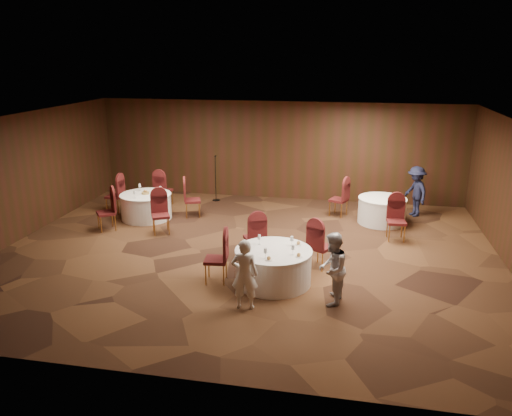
% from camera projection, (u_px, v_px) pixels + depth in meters
% --- Properties ---
extents(ground, '(12.00, 12.00, 0.00)m').
position_uv_depth(ground, '(246.00, 253.00, 12.14)').
color(ground, black).
rests_on(ground, ground).
extents(room_shell, '(12.00, 12.00, 12.00)m').
position_uv_depth(room_shell, '(246.00, 174.00, 11.56)').
color(room_shell, silver).
rests_on(room_shell, ground).
extents(table_main, '(1.62, 1.62, 0.74)m').
position_uv_depth(table_main, '(273.00, 266.00, 10.47)').
color(table_main, silver).
rests_on(table_main, ground).
extents(table_left, '(1.48, 1.48, 0.74)m').
position_uv_depth(table_left, '(146.00, 206.00, 14.61)').
color(table_left, silver).
rests_on(table_left, ground).
extents(table_right, '(1.35, 1.35, 0.74)m').
position_uv_depth(table_right, '(382.00, 210.00, 14.21)').
color(table_right, silver).
rests_on(table_right, ground).
extents(chairs_main, '(2.76, 2.05, 1.00)m').
position_uv_depth(chairs_main, '(265.00, 248.00, 11.14)').
color(chairs_main, '#3F0C15').
rests_on(chairs_main, ground).
extents(chairs_left, '(3.08, 3.16, 1.00)m').
position_uv_depth(chairs_left, '(148.00, 202.00, 14.54)').
color(chairs_left, '#3F0C15').
rests_on(chairs_left, ground).
extents(chairs_right, '(2.16, 2.40, 1.00)m').
position_uv_depth(chairs_right, '(365.00, 210.00, 13.85)').
color(chairs_right, '#3F0C15').
rests_on(chairs_right, ground).
extents(tabletop_main, '(1.02, 1.09, 0.22)m').
position_uv_depth(tabletop_main, '(283.00, 248.00, 10.22)').
color(tabletop_main, silver).
rests_on(tabletop_main, table_main).
extents(tabletop_left, '(0.80, 0.84, 0.22)m').
position_uv_depth(tabletop_left, '(145.00, 191.00, 14.47)').
color(tabletop_left, silver).
rests_on(tabletop_left, table_left).
extents(tabletop_right, '(0.08, 0.08, 0.22)m').
position_uv_depth(tabletop_right, '(393.00, 196.00, 13.76)').
color(tabletop_right, silver).
rests_on(tabletop_right, table_right).
extents(mic_stand, '(0.24, 0.24, 1.50)m').
position_uv_depth(mic_stand, '(216.00, 188.00, 16.38)').
color(mic_stand, black).
rests_on(mic_stand, ground).
extents(woman_a, '(0.54, 0.38, 1.39)m').
position_uv_depth(woman_a, '(245.00, 274.00, 9.33)').
color(woman_a, silver).
rests_on(woman_a, ground).
extents(woman_b, '(0.64, 0.77, 1.44)m').
position_uv_depth(woman_b, '(332.00, 269.00, 9.51)').
color(woman_b, silver).
rests_on(woman_b, ground).
extents(man_c, '(0.92, 1.12, 1.50)m').
position_uv_depth(man_c, '(416.00, 191.00, 14.73)').
color(man_c, black).
rests_on(man_c, ground).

